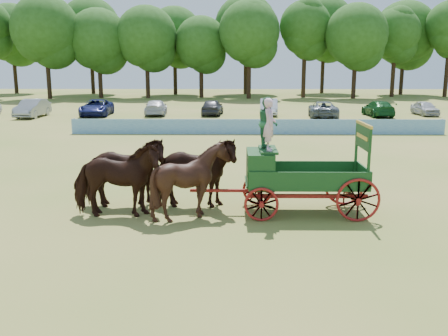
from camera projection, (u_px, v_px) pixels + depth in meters
ground at (314, 207)px, 17.20m from camera, size 160.00×160.00×0.00m
horse_lead_left at (116, 180)px, 15.84m from camera, size 2.93×1.41×2.44m
horse_lead_right at (124, 173)px, 16.91m from camera, size 2.95×1.44×2.44m
horse_wheel_left at (192, 180)px, 15.81m from camera, size 2.61×2.42×2.45m
horse_wheel_right at (194, 173)px, 16.88m from camera, size 2.89×1.32×2.44m
farm_dray at (283, 162)px, 16.24m from camera, size 6.00×2.00×3.80m
sponsor_banner at (257, 127)px, 34.72m from camera, size 26.00×0.08×1.05m
parked_cars at (286, 108)px, 46.39m from camera, size 59.53×7.54×1.65m
treeline at (209, 31)px, 73.54m from camera, size 87.05×23.27×15.56m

